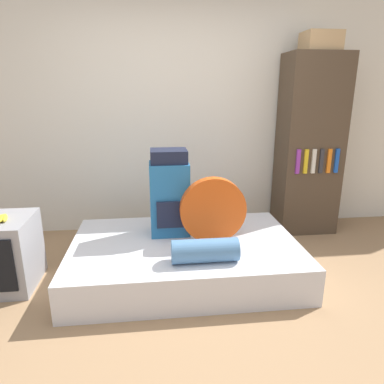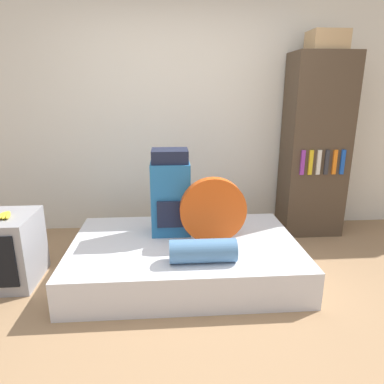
% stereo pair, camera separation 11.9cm
% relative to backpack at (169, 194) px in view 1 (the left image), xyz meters
% --- Properties ---
extents(ground_plane, '(16.00, 16.00, 0.00)m').
position_rel_backpack_xyz_m(ground_plane, '(0.16, -0.88, -0.68)').
color(ground_plane, '#997551').
extents(wall_back, '(8.00, 0.05, 2.60)m').
position_rel_backpack_xyz_m(wall_back, '(0.16, 0.95, 0.62)').
color(wall_back, silver).
rests_on(wall_back, ground_plane).
extents(bed, '(1.97, 1.27, 0.31)m').
position_rel_backpack_xyz_m(bed, '(0.12, -0.22, -0.53)').
color(bed, silver).
rests_on(bed, ground_plane).
extents(backpack, '(0.35, 0.32, 0.78)m').
position_rel_backpack_xyz_m(backpack, '(0.00, 0.00, 0.00)').
color(backpack, '#23669E').
rests_on(backpack, bed).
extents(tent_bag, '(0.57, 0.09, 0.57)m').
position_rel_backpack_xyz_m(tent_bag, '(0.36, -0.23, -0.09)').
color(tent_bag, '#D14C14').
rests_on(tent_bag, bed).
extents(sleeping_roll, '(0.51, 0.18, 0.18)m').
position_rel_backpack_xyz_m(sleeping_roll, '(0.24, -0.60, -0.29)').
color(sleeping_roll, teal).
rests_on(sleeping_roll, bed).
extents(banana_bunch, '(0.13, 0.17, 0.04)m').
position_rel_backpack_xyz_m(banana_bunch, '(-1.34, -0.28, -0.07)').
color(banana_bunch, yellow).
rests_on(banana_bunch, television).
extents(bookshelf, '(0.65, 0.45, 1.96)m').
position_rel_backpack_xyz_m(bookshelf, '(1.60, 0.66, 0.30)').
color(bookshelf, '#473828').
rests_on(bookshelf, ground_plane).
extents(cardboard_box, '(0.36, 0.29, 0.19)m').
position_rel_backpack_xyz_m(cardboard_box, '(1.60, 0.64, 1.38)').
color(cardboard_box, tan).
rests_on(cardboard_box, bookshelf).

